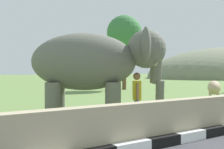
{
  "coord_description": "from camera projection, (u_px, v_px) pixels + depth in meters",
  "views": [
    {
      "loc": [
        -2.55,
        -0.33,
        1.72
      ],
      "look_at": [
        1.98,
        6.45,
        1.6
      ],
      "focal_mm": 44.88,
      "sensor_mm": 36.0,
      "label": 1
    }
  ],
  "objects": [
    {
      "name": "barrier_parapet",
      "position": [
        158.0,
        122.0,
        6.59
      ],
      "size": [
        28.0,
        0.36,
        1.0
      ],
      "primitive_type": "cube",
      "color": "tan",
      "rests_on": "ground_plane"
    },
    {
      "name": "elephant",
      "position": [
        96.0,
        63.0,
        8.32
      ],
      "size": [
        3.95,
        3.51,
        2.94
      ],
      "color": "#63655A",
      "rests_on": "ground_plane"
    },
    {
      "name": "person_handler",
      "position": [
        137.0,
        96.0,
        8.57
      ],
      "size": [
        0.42,
        0.57,
        1.66
      ],
      "color": "navy",
      "rests_on": "ground_plane"
    },
    {
      "name": "cow_near",
      "position": [
        214.0,
        88.0,
        13.44
      ],
      "size": [
        1.75,
        1.49,
        1.23
      ],
      "color": "tan",
      "rests_on": "ground_plane"
    },
    {
      "name": "tree_distant",
      "position": [
        124.0,
        33.0,
        24.94
      ],
      "size": [
        3.13,
        3.13,
        6.64
      ],
      "color": "brown",
      "rests_on": "ground_plane"
    }
  ]
}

